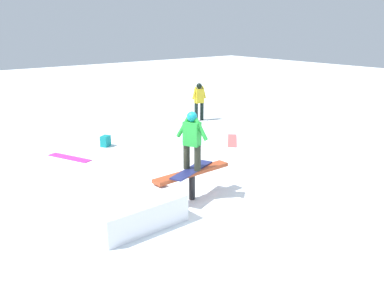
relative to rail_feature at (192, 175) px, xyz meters
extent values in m
plane|color=white|center=(0.00, 0.00, -0.55)|extent=(60.00, 60.00, 0.00)
cylinder|color=black|center=(0.00, 0.00, -0.26)|extent=(0.14, 0.14, 0.58)
cube|color=#A53F1E|center=(0.00, 0.00, 0.07)|extent=(1.96, 0.36, 0.08)
cube|color=white|center=(-1.65, -0.07, -0.28)|extent=(1.86, 1.57, 0.54)
cube|color=navy|center=(0.00, 0.00, 0.12)|extent=(1.40, 0.78, 0.03)
cylinder|color=#2B2E22|center=(0.05, -0.12, 0.41)|extent=(0.14, 0.14, 0.54)
cylinder|color=#2B2E22|center=(-0.05, 0.12, 0.41)|extent=(0.14, 0.14, 0.54)
cube|color=green|center=(0.00, 0.00, 0.93)|extent=(0.32, 0.40, 0.52)
cylinder|color=green|center=(0.08, -0.20, 1.05)|extent=(0.20, 0.34, 0.47)
cylinder|color=green|center=(-0.08, 0.20, 1.05)|extent=(0.20, 0.34, 0.47)
sphere|color=teal|center=(0.00, 0.00, 1.30)|extent=(0.22, 0.22, 0.22)
cylinder|color=black|center=(5.27, 5.93, -0.20)|extent=(0.14, 0.14, 0.70)
cylinder|color=black|center=(5.01, 5.96, -0.20)|extent=(0.14, 0.14, 0.70)
cube|color=yellow|center=(5.14, 5.94, 0.43)|extent=(0.36, 0.25, 0.56)
cylinder|color=yellow|center=(5.35, 5.92, 0.55)|extent=(0.22, 0.11, 0.50)
cylinder|color=yellow|center=(4.93, 5.97, 0.55)|extent=(0.22, 0.11, 0.50)
sphere|color=black|center=(5.14, 5.94, 0.82)|extent=(0.22, 0.22, 0.22)
cube|color=#D32B9E|center=(-0.89, 4.49, -0.54)|extent=(0.79, 1.44, 0.02)
cube|color=#F65E5D|center=(4.03, 2.91, -0.54)|extent=(1.28, 1.30, 0.02)
cube|color=teal|center=(0.49, 4.93, -0.38)|extent=(0.37, 0.34, 0.34)
camera|label=1|loc=(-5.47, -6.80, 3.20)|focal=40.00mm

